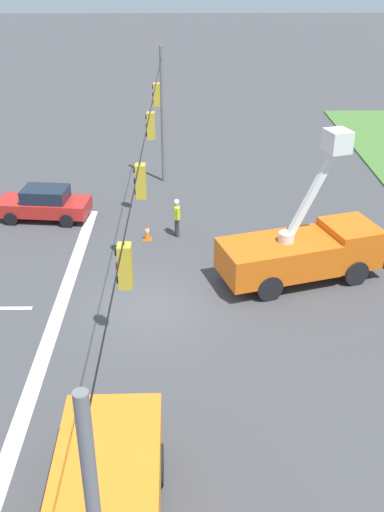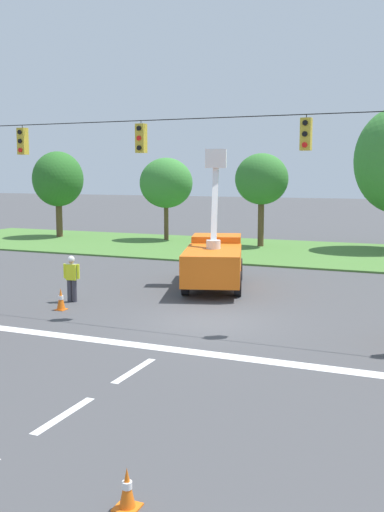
# 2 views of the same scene
# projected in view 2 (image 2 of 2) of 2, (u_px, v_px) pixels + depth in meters

# --- Properties ---
(ground_plane) EXTENTS (200.00, 200.00, 0.00)m
(ground_plane) POSITION_uv_depth(u_px,v_px,m) (212.00, 321.00, 19.80)
(ground_plane) COLOR #424244
(grass_verge) EXTENTS (56.00, 12.00, 0.10)m
(grass_verge) POSITION_uv_depth(u_px,v_px,m) (318.00, 253.00, 36.23)
(grass_verge) COLOR #477533
(grass_verge) RESTS_ON ground
(lane_markings) EXTENTS (17.60, 15.25, 0.01)m
(lane_markings) POSITION_uv_depth(u_px,v_px,m) (144.00, 364.00, 15.34)
(lane_markings) COLOR silver
(lane_markings) RESTS_ON ground
(signal_gantry) EXTENTS (26.20, 0.33, 7.20)m
(signal_gantry) POSITION_uv_depth(u_px,v_px,m) (215.00, 182.00, 19.14)
(signal_gantry) COLOR slate
(signal_gantry) RESTS_ON ground
(tree_far_west) EXTENTS (3.68, 4.02, 6.48)m
(tree_far_west) POSITION_uv_depth(u_px,v_px,m) (58.00, 179.00, 44.79)
(tree_far_west) COLOR brown
(tree_far_west) RESTS_ON ground
(tree_west) EXTENTS (3.89, 3.31, 5.96)m
(tree_west) POSITION_uv_depth(u_px,v_px,m) (166.00, 183.00, 42.72)
(tree_west) COLOR brown
(tree_west) RESTS_ON ground
(tree_centre) EXTENTS (3.49, 2.98, 6.15)m
(tree_centre) POSITION_uv_depth(u_px,v_px,m) (262.00, 180.00, 38.82)
(tree_centre) COLOR brown
(tree_centre) RESTS_ON ground
(utility_truck_bucket_lift) EXTENTS (4.09, 6.78, 5.90)m
(utility_truck_bucket_lift) POSITION_uv_depth(u_px,v_px,m) (214.00, 257.00, 25.70)
(utility_truck_bucket_lift) COLOR orange
(utility_truck_bucket_lift) RESTS_ON ground
(road_worker) EXTENTS (0.64, 0.31, 1.77)m
(road_worker) POSITION_uv_depth(u_px,v_px,m) (72.00, 276.00, 22.71)
(road_worker) COLOR #383842
(road_worker) RESTS_ON ground
(traffic_cone_foreground_left) EXTENTS (0.36, 0.36, 0.64)m
(traffic_cone_foreground_left) POSITION_uv_depth(u_px,v_px,m) (127.00, 489.00, 8.72)
(traffic_cone_foreground_left) COLOR orange
(traffic_cone_foreground_left) RESTS_ON ground
(traffic_cone_mid_left) EXTENTS (0.36, 0.36, 0.79)m
(traffic_cone_mid_left) POSITION_uv_depth(u_px,v_px,m) (61.00, 299.00, 21.42)
(traffic_cone_mid_left) COLOR orange
(traffic_cone_mid_left) RESTS_ON ground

